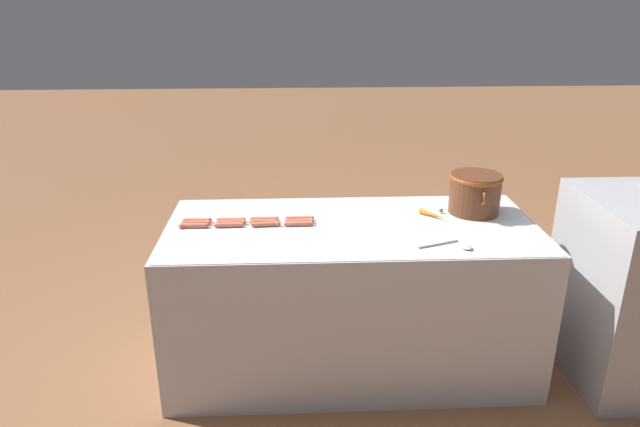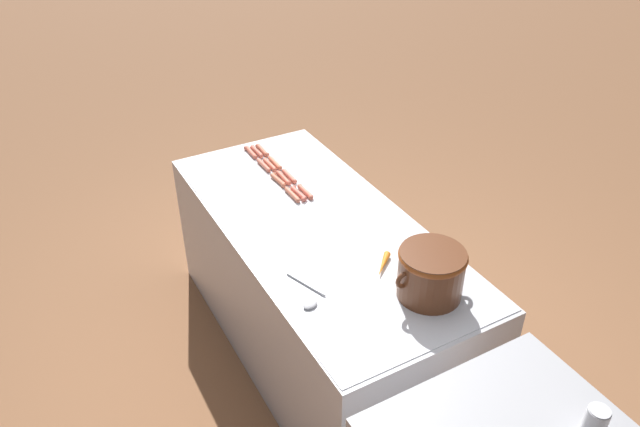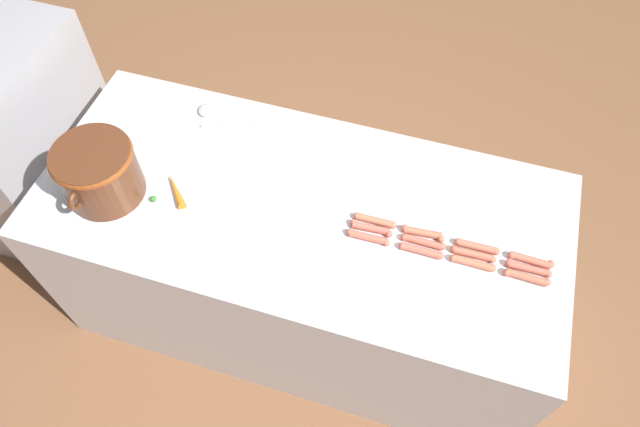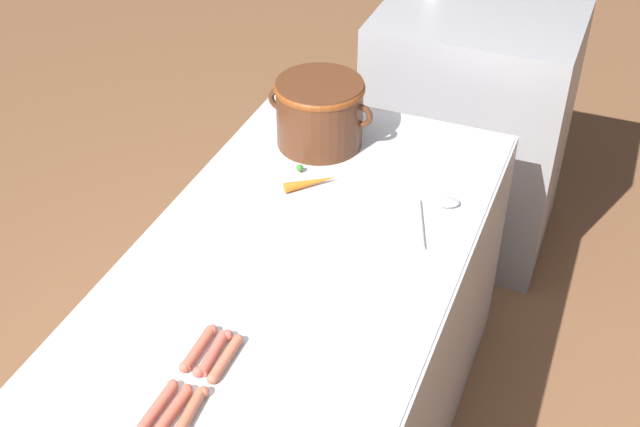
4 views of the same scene
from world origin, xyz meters
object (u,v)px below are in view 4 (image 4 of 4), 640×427
object	(u,v)px
hot_dog_2	(158,407)
hot_dog_11	(226,359)
hot_dog_7	(213,353)
serving_spoon	(439,209)
back_cabinet	(468,130)
hot_dog_3	(198,348)
carrot	(311,181)
hot_dog_6	(173,411)
bean_pot	(320,110)
hot_dog_10	(189,413)

from	to	relation	value
hot_dog_2	hot_dog_11	distance (m)	0.20
hot_dog_7	serving_spoon	bearing A→B (deg)	65.56
hot_dog_2	back_cabinet	bearing A→B (deg)	82.79
hot_dog_11	hot_dog_2	bearing A→B (deg)	-111.97
hot_dog_2	serving_spoon	bearing A→B (deg)	67.99
hot_dog_3	hot_dog_7	xyz separation A→B (m)	(0.04, -0.00, 0.00)
back_cabinet	hot_dog_3	bearing A→B (deg)	-98.01
hot_dog_3	serving_spoon	xyz separation A→B (m)	(0.38, 0.75, -0.01)
back_cabinet	serving_spoon	size ratio (longest dim) A/B	3.84
back_cabinet	hot_dog_11	bearing A→B (deg)	-95.61
hot_dog_7	carrot	size ratio (longest dim) A/B	1.06
hot_dog_2	carrot	xyz separation A→B (m)	(-0.02, 0.91, 0.00)
hot_dog_6	bean_pot	size ratio (longest dim) A/B	0.44
hot_dog_10	hot_dog_11	bearing A→B (deg)	89.53
carrot	hot_dog_2	bearing A→B (deg)	-89.01
hot_dog_7	hot_dog_11	xyz separation A→B (m)	(0.04, -0.01, 0.00)
bean_pot	carrot	world-z (taller)	bean_pot
hot_dog_2	carrot	distance (m)	0.91
hot_dog_3	hot_dog_11	bearing A→B (deg)	-4.63
bean_pot	carrot	bearing A→B (deg)	-74.20
bean_pot	serving_spoon	bearing A→B (deg)	-25.32
hot_dog_11	carrot	size ratio (longest dim) A/B	1.06
hot_dog_10	bean_pot	size ratio (longest dim) A/B	0.44
hot_dog_10	serving_spoon	xyz separation A→B (m)	(0.31, 0.92, -0.01)
hot_dog_3	carrot	world-z (taller)	carrot
hot_dog_11	hot_dog_7	bearing A→B (deg)	171.76
hot_dog_2	hot_dog_3	distance (m)	0.19
hot_dog_3	hot_dog_2	bearing A→B (deg)	-89.53
hot_dog_6	hot_dog_11	world-z (taller)	same
hot_dog_11	back_cabinet	bearing A→B (deg)	84.39
hot_dog_3	carrot	xyz separation A→B (m)	(-0.01, 0.73, 0.00)
hot_dog_2	hot_dog_7	size ratio (longest dim) A/B	1.00
back_cabinet	hot_dog_2	size ratio (longest dim) A/B	6.50
serving_spoon	hot_dog_6	bearing A→B (deg)	-110.08
back_cabinet	bean_pot	world-z (taller)	bean_pot
back_cabinet	hot_dog_10	size ratio (longest dim) A/B	6.52
serving_spoon	hot_dog_2	bearing A→B (deg)	-112.01
hot_dog_10	carrot	distance (m)	0.91
hot_dog_6	carrot	distance (m)	0.91
hot_dog_2	hot_dog_6	bearing A→B (deg)	1.48
back_cabinet	bean_pot	xyz separation A→B (m)	(-0.33, -0.80, 0.46)
hot_dog_6	serving_spoon	size ratio (longest dim) A/B	0.59
hot_dog_3	hot_dog_11	world-z (taller)	same
back_cabinet	hot_dog_7	world-z (taller)	back_cabinet
hot_dog_7	back_cabinet	bearing A→B (deg)	83.24
serving_spoon	carrot	size ratio (longest dim) A/B	1.80
hot_dog_2	hot_dog_10	size ratio (longest dim) A/B	1.00
hot_dog_6	hot_dog_11	bearing A→B (deg)	78.48
hot_dog_2	serving_spoon	size ratio (longest dim) A/B	0.59
back_cabinet	hot_dog_10	bearing A→B (deg)	-95.16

